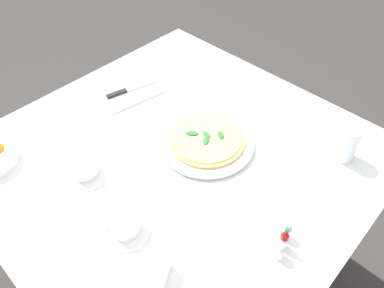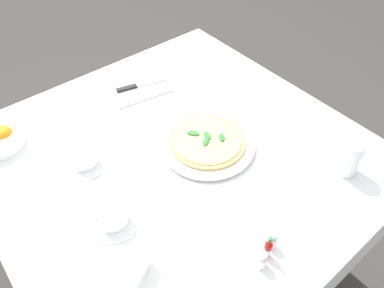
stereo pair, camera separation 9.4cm
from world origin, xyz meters
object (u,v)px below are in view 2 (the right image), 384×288
object	(u,v)px
water_glass_back_corner	(350,159)
pizza_plate	(207,143)
coffee_cup_near_right	(113,216)
menu_card	(142,273)
napkin_folded	(140,88)
coffee_cup_near_left	(84,158)
hot_sauce_bottle	(268,249)
pepper_shaker	(262,260)
salt_shaker	(272,241)
dinner_knife	(140,85)
pizza	(207,140)

from	to	relation	value
water_glass_back_corner	pizza_plate	bearing A→B (deg)	126.48
coffee_cup_near_right	menu_card	xyz separation A→B (m)	(-0.03, -0.17, 0.00)
menu_card	napkin_folded	bearing A→B (deg)	27.08
pizza_plate	coffee_cup_near_left	world-z (taller)	coffee_cup_near_left
hot_sauce_bottle	pepper_shaker	size ratio (longest dim) A/B	1.48
menu_card	coffee_cup_near_right	bearing A→B (deg)	51.57
hot_sauce_bottle	pepper_shaker	bearing A→B (deg)	-160.35
menu_card	water_glass_back_corner	bearing A→B (deg)	-39.28
napkin_folded	salt_shaker	distance (m)	0.74
dinner_knife	coffee_cup_near_left	bearing A→B (deg)	-134.57
salt_shaker	coffee_cup_near_right	bearing A→B (deg)	131.10
water_glass_back_corner	hot_sauce_bottle	world-z (taller)	water_glass_back_corner
water_glass_back_corner	napkin_folded	distance (m)	0.75
pizza_plate	salt_shaker	bearing A→B (deg)	-106.24
napkin_folded	hot_sauce_bottle	bearing A→B (deg)	-89.42
pepper_shaker	coffee_cup_near_right	bearing A→B (deg)	122.88
coffee_cup_near_left	water_glass_back_corner	size ratio (longest dim) A/B	1.10
water_glass_back_corner	pepper_shaker	size ratio (longest dim) A/B	2.11
coffee_cup_near_right	coffee_cup_near_left	bearing A→B (deg)	80.92
pizza_plate	salt_shaker	xyz separation A→B (m)	(-0.11, -0.36, 0.01)
coffee_cup_near_right	menu_card	world-z (taller)	same
coffee_cup_near_right	dinner_knife	xyz separation A→B (m)	(0.37, 0.43, -0.00)
coffee_cup_near_right	hot_sauce_bottle	distance (m)	0.40
pizza_plate	water_glass_back_corner	distance (m)	0.42
pizza	coffee_cup_near_right	bearing A→B (deg)	-171.31
pepper_shaker	menu_card	distance (m)	0.28
dinner_knife	salt_shaker	size ratio (longest dim) A/B	3.44
water_glass_back_corner	pizza	bearing A→B (deg)	126.47
hot_sauce_bottle	salt_shaker	size ratio (longest dim) A/B	1.48
pizza	coffee_cup_near_left	xyz separation A→B (m)	(-0.33, 0.17, 0.00)
dinner_knife	hot_sauce_bottle	xyz separation A→B (m)	(-0.13, -0.74, 0.01)
hot_sauce_bottle	water_glass_back_corner	bearing A→B (deg)	5.45
pizza_plate	menu_card	distance (m)	0.46
pizza	napkin_folded	bearing A→B (deg)	91.22
hot_sauce_bottle	menu_card	distance (m)	0.30
salt_shaker	menu_card	size ratio (longest dim) A/B	0.70
dinner_knife	salt_shaker	distance (m)	0.74
menu_card	salt_shaker	bearing A→B (deg)	-54.21
water_glass_back_corner	napkin_folded	size ratio (longest dim) A/B	0.50
coffee_cup_near_left	napkin_folded	distance (m)	0.38
water_glass_back_corner	coffee_cup_near_left	bearing A→B (deg)	138.92
coffee_cup_near_left	pepper_shaker	world-z (taller)	same
coffee_cup_near_left	pepper_shaker	size ratio (longest dim) A/B	2.32
water_glass_back_corner	salt_shaker	xyz separation A→B (m)	(-0.35, -0.03, -0.03)
salt_shaker	pepper_shaker	size ratio (longest dim) A/B	1.00
pizza	water_glass_back_corner	size ratio (longest dim) A/B	2.03
pizza_plate	hot_sauce_bottle	size ratio (longest dim) A/B	3.62
salt_shaker	pizza	bearing A→B (deg)	73.79
pizza_plate	hot_sauce_bottle	bearing A→B (deg)	-109.73
coffee_cup_near_left	menu_card	xyz separation A→B (m)	(-0.06, -0.40, 0.00)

